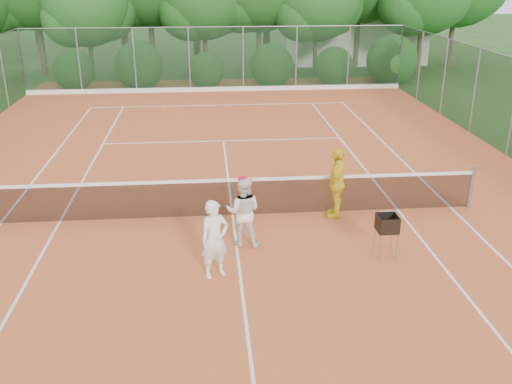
% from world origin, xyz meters
% --- Properties ---
extents(ground, '(120.00, 120.00, 0.00)m').
position_xyz_m(ground, '(0.00, 0.00, 0.00)').
color(ground, '#234719').
rests_on(ground, ground).
extents(clay_court, '(18.00, 36.00, 0.02)m').
position_xyz_m(clay_court, '(0.00, 0.00, 0.01)').
color(clay_court, '#C85D2E').
rests_on(clay_court, ground).
extents(club_building, '(8.00, 5.00, 3.00)m').
position_xyz_m(club_building, '(9.00, 24.00, 1.50)').
color(club_building, beige).
rests_on(club_building, ground).
extents(tennis_net, '(11.97, 0.10, 1.10)m').
position_xyz_m(tennis_net, '(0.00, 0.00, 0.53)').
color(tennis_net, gray).
rests_on(tennis_net, clay_court).
extents(player_white, '(0.67, 0.57, 1.57)m').
position_xyz_m(player_white, '(-0.47, -2.83, 0.80)').
color(player_white, white).
rests_on(player_white, clay_court).
extents(player_center_grp, '(0.85, 0.72, 1.58)m').
position_xyz_m(player_center_grp, '(0.16, -1.54, 0.80)').
color(player_center_grp, white).
rests_on(player_center_grp, clay_court).
extents(player_yellow, '(0.70, 1.09, 1.72)m').
position_xyz_m(player_yellow, '(2.48, -0.22, 0.88)').
color(player_yellow, yellow).
rests_on(player_yellow, clay_court).
extents(ball_hopper, '(0.40, 0.40, 0.92)m').
position_xyz_m(ball_hopper, '(3.06, -2.35, 0.75)').
color(ball_hopper, gray).
rests_on(ball_hopper, clay_court).
extents(stray_ball_a, '(0.07, 0.07, 0.07)m').
position_xyz_m(stray_ball_a, '(-1.59, 10.48, 0.05)').
color(stray_ball_a, '#D0D932').
rests_on(stray_ball_a, clay_court).
extents(stray_ball_b, '(0.07, 0.07, 0.07)m').
position_xyz_m(stray_ball_b, '(-2.32, 11.03, 0.05)').
color(stray_ball_b, '#B8C92E').
rests_on(stray_ball_b, clay_court).
extents(stray_ball_c, '(0.07, 0.07, 0.07)m').
position_xyz_m(stray_ball_c, '(2.52, 11.55, 0.05)').
color(stray_ball_c, '#B8D431').
rests_on(stray_ball_c, clay_court).
extents(court_markings, '(11.03, 23.83, 0.01)m').
position_xyz_m(court_markings, '(0.00, 0.00, 0.02)').
color(court_markings, white).
rests_on(court_markings, clay_court).
extents(fence_back, '(18.07, 0.07, 3.00)m').
position_xyz_m(fence_back, '(0.00, 15.00, 1.52)').
color(fence_back, '#19381E').
rests_on(fence_back, clay_court).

